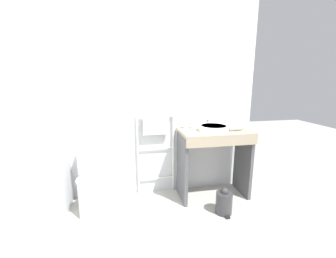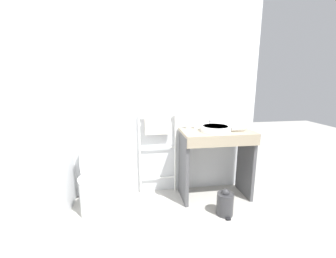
{
  "view_description": "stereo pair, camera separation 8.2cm",
  "coord_description": "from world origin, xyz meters",
  "px_view_note": "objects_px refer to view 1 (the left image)",
  "views": [
    {
      "loc": [
        -0.46,
        -1.34,
        1.53
      ],
      "look_at": [
        -0.04,
        0.81,
        1.04
      ],
      "focal_mm": 24.0,
      "sensor_mm": 36.0,
      "label": 1
    },
    {
      "loc": [
        -0.38,
        -1.35,
        1.53
      ],
      "look_at": [
        -0.04,
        0.81,
        1.04
      ],
      "focal_mm": 24.0,
      "sensor_mm": 36.0,
      "label": 2
    }
  ],
  "objects_px": {
    "hair_dryer": "(235,127)",
    "trash_bin": "(224,202)",
    "cup_near_edge": "(194,125)",
    "towel_radiator": "(156,136)",
    "cup_near_wall": "(186,125)",
    "toilet": "(96,185)",
    "sink_basin": "(214,128)"
  },
  "relations": [
    {
      "from": "sink_basin",
      "to": "trash_bin",
      "type": "height_order",
      "value": "sink_basin"
    },
    {
      "from": "towel_radiator",
      "to": "trash_bin",
      "type": "height_order",
      "value": "towel_radiator"
    },
    {
      "from": "towel_radiator",
      "to": "hair_dryer",
      "type": "bearing_deg",
      "value": -14.85
    },
    {
      "from": "cup_near_edge",
      "to": "trash_bin",
      "type": "distance_m",
      "value": 1.01
    },
    {
      "from": "cup_near_edge",
      "to": "hair_dryer",
      "type": "relative_size",
      "value": 0.39
    },
    {
      "from": "hair_dryer",
      "to": "trash_bin",
      "type": "distance_m",
      "value": 0.92
    },
    {
      "from": "cup_near_wall",
      "to": "sink_basin",
      "type": "bearing_deg",
      "value": -33.33
    },
    {
      "from": "toilet",
      "to": "towel_radiator",
      "type": "height_order",
      "value": "towel_radiator"
    },
    {
      "from": "sink_basin",
      "to": "trash_bin",
      "type": "relative_size",
      "value": 1.2
    },
    {
      "from": "trash_bin",
      "to": "hair_dryer",
      "type": "bearing_deg",
      "value": 53.74
    },
    {
      "from": "sink_basin",
      "to": "hair_dryer",
      "type": "distance_m",
      "value": 0.28
    },
    {
      "from": "sink_basin",
      "to": "trash_bin",
      "type": "bearing_deg",
      "value": -90.23
    },
    {
      "from": "sink_basin",
      "to": "hair_dryer",
      "type": "relative_size",
      "value": 1.67
    },
    {
      "from": "sink_basin",
      "to": "cup_near_wall",
      "type": "bearing_deg",
      "value": 146.67
    },
    {
      "from": "cup_near_wall",
      "to": "towel_radiator",
      "type": "bearing_deg",
      "value": 175.81
    },
    {
      "from": "cup_near_wall",
      "to": "hair_dryer",
      "type": "xyz_separation_m",
      "value": [
        0.58,
        -0.23,
        -0.01
      ]
    },
    {
      "from": "cup_near_wall",
      "to": "cup_near_edge",
      "type": "distance_m",
      "value": 0.11
    },
    {
      "from": "toilet",
      "to": "towel_radiator",
      "type": "distance_m",
      "value": 0.94
    },
    {
      "from": "towel_radiator",
      "to": "sink_basin",
      "type": "distance_m",
      "value": 0.75
    },
    {
      "from": "cup_near_edge",
      "to": "trash_bin",
      "type": "bearing_deg",
      "value": -71.88
    },
    {
      "from": "cup_near_wall",
      "to": "cup_near_edge",
      "type": "xyz_separation_m",
      "value": [
        0.11,
        -0.02,
        -0.0
      ]
    },
    {
      "from": "sink_basin",
      "to": "cup_near_edge",
      "type": "height_order",
      "value": "cup_near_edge"
    },
    {
      "from": "toilet",
      "to": "sink_basin",
      "type": "xyz_separation_m",
      "value": [
        1.45,
        0.09,
        0.59
      ]
    },
    {
      "from": "towel_radiator",
      "to": "cup_near_wall",
      "type": "bearing_deg",
      "value": -4.19
    },
    {
      "from": "sink_basin",
      "to": "cup_near_edge",
      "type": "distance_m",
      "value": 0.26
    },
    {
      "from": "hair_dryer",
      "to": "cup_near_edge",
      "type": "bearing_deg",
      "value": 156.21
    },
    {
      "from": "towel_radiator",
      "to": "toilet",
      "type": "bearing_deg",
      "value": -157.14
    },
    {
      "from": "trash_bin",
      "to": "toilet",
      "type": "bearing_deg",
      "value": 167.52
    },
    {
      "from": "toilet",
      "to": "hair_dryer",
      "type": "xyz_separation_m",
      "value": [
        1.73,
        0.06,
        0.6
      ]
    },
    {
      "from": "cup_near_edge",
      "to": "hair_dryer",
      "type": "height_order",
      "value": "cup_near_edge"
    },
    {
      "from": "toilet",
      "to": "cup_near_wall",
      "type": "distance_m",
      "value": 1.33
    },
    {
      "from": "sink_basin",
      "to": "cup_near_wall",
      "type": "height_order",
      "value": "cup_near_wall"
    }
  ]
}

